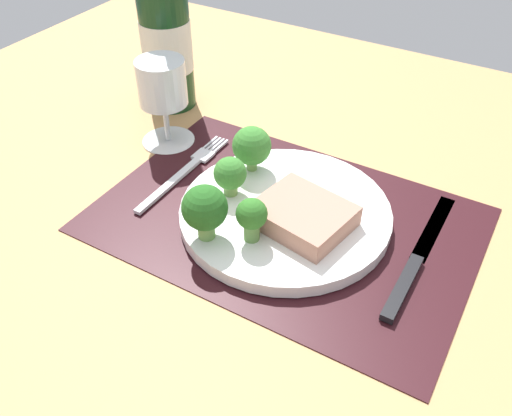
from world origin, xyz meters
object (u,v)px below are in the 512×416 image
plate (285,213)px  wine_glass (163,89)px  fork (185,171)px  knife (416,262)px  steak (303,215)px  wine_bottle (166,35)px

plate → wine_glass: 25.05cm
fork → plate: bearing=-4.9°
wine_glass → plate: bearing=-16.9°
knife → steak: bearing=-168.4°
steak → wine_glass: bearing=161.9°
fork → wine_bottle: 22.58cm
knife → wine_glass: (-38.98, 6.44, 7.77)cm
plate → steak: (3.01, -1.49, 2.09)cm
steak → fork: (-19.01, 2.92, -2.64)cm
fork → wine_bottle: bearing=131.8°
steak → knife: (13.03, 2.03, -2.58)cm
steak → knife: bearing=8.8°
plate → knife: plate is taller
plate → steak: 3.96cm
knife → fork: bearing=-178.8°
wine_bottle → wine_glass: 11.56cm
wine_bottle → wine_glass: (6.22, -9.28, -2.99)cm
steak → fork: size_ratio=0.54×
fork → wine_glass: wine_glass is taller
wine_bottle → fork: bearing=-48.4°
fork → wine_glass: size_ratio=1.54×
plate → steak: steak is taller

